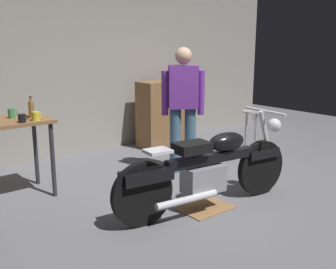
% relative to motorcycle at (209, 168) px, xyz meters
% --- Properties ---
extents(ground_plane, '(12.00, 12.00, 0.00)m').
position_rel_motorcycle_xyz_m(ground_plane, '(0.13, 0.09, -0.45)').
color(ground_plane, slate).
extents(back_wall, '(8.00, 0.12, 3.10)m').
position_rel_motorcycle_xyz_m(back_wall, '(0.13, 2.89, 1.10)').
color(back_wall, gray).
rests_on(back_wall, ground_plane).
extents(motorcycle, '(2.18, 0.60, 1.00)m').
position_rel_motorcycle_xyz_m(motorcycle, '(0.00, 0.00, 0.00)').
color(motorcycle, black).
rests_on(motorcycle, ground_plane).
extents(person_standing, '(0.49, 0.40, 1.67)m').
position_rel_motorcycle_xyz_m(person_standing, '(0.60, 1.11, 0.48)').
color(person_standing, '#42657F').
rests_on(person_standing, ground_plane).
extents(shop_stool, '(0.32, 0.32, 0.64)m').
position_rel_motorcycle_xyz_m(shop_stool, '(2.25, 1.30, 0.05)').
color(shop_stool, '#B2B2B7').
rests_on(shop_stool, ground_plane).
extents(wooden_dresser, '(0.80, 0.47, 1.10)m').
position_rel_motorcycle_xyz_m(wooden_dresser, '(1.25, 2.39, 0.10)').
color(wooden_dresser, brown).
rests_on(wooden_dresser, ground_plane).
extents(drip_tray, '(0.56, 0.40, 0.01)m').
position_rel_motorcycle_xyz_m(drip_tray, '(-0.03, 0.01, -0.44)').
color(drip_tray, olive).
rests_on(drip_tray, ground_plane).
extents(mug_green_speckled, '(0.11, 0.07, 0.11)m').
position_rel_motorcycle_xyz_m(mug_green_speckled, '(-1.44, 1.69, 0.50)').
color(mug_green_speckled, '#3D7F4C').
rests_on(mug_green_speckled, workbench).
extents(mug_black_matte, '(0.11, 0.08, 0.09)m').
position_rel_motorcycle_xyz_m(mug_black_matte, '(-1.44, 1.37, 0.50)').
color(mug_black_matte, black).
rests_on(mug_black_matte, workbench).
extents(mug_yellow_tall, '(0.12, 0.08, 0.10)m').
position_rel_motorcycle_xyz_m(mug_yellow_tall, '(-1.28, 1.38, 0.50)').
color(mug_yellow_tall, yellow).
rests_on(mug_yellow_tall, workbench).
extents(bottle, '(0.06, 0.06, 0.24)m').
position_rel_motorcycle_xyz_m(bottle, '(-1.25, 1.58, 0.55)').
color(bottle, olive).
rests_on(bottle, workbench).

